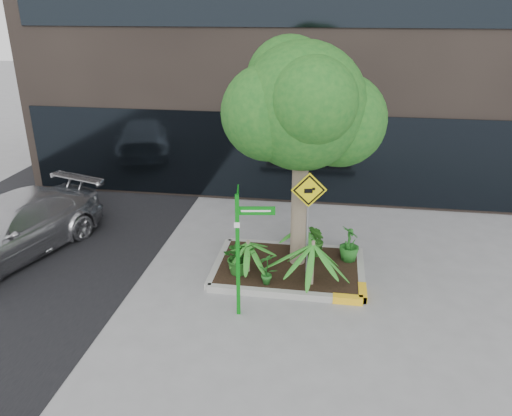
# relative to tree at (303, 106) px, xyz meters

# --- Properties ---
(ground) EXTENTS (80.00, 80.00, 0.00)m
(ground) POSITION_rel_tree_xyz_m (-0.37, -0.53, -3.67)
(ground) COLOR gray
(ground) RESTS_ON ground
(asphalt_road) EXTENTS (7.00, 80.00, 0.01)m
(asphalt_road) POSITION_rel_tree_xyz_m (-6.87, -0.53, -3.66)
(asphalt_road) COLOR black
(asphalt_road) RESTS_ON ground
(planter) EXTENTS (3.35, 2.36, 0.15)m
(planter) POSITION_rel_tree_xyz_m (-0.14, -0.25, -3.57)
(planter) COLOR #9E9E99
(planter) RESTS_ON ground
(tree) EXTENTS (3.35, 2.97, 5.02)m
(tree) POSITION_rel_tree_xyz_m (0.00, 0.00, 0.00)
(tree) COLOR gray
(tree) RESTS_ON ground
(palm_front) EXTENTS (1.12, 1.12, 1.24)m
(palm_front) POSITION_rel_tree_xyz_m (0.37, -0.95, -2.59)
(palm_front) COLOR gray
(palm_front) RESTS_ON ground
(palm_left) EXTENTS (0.83, 0.83, 0.92)m
(palm_left) POSITION_rel_tree_xyz_m (-1.03, -0.62, -2.83)
(palm_left) COLOR gray
(palm_left) RESTS_ON ground
(palm_back) EXTENTS (0.82, 0.82, 0.91)m
(palm_back) POSITION_rel_tree_xyz_m (0.07, 0.44, -2.84)
(palm_back) COLOR gray
(palm_back) RESTS_ON ground
(parked_car) EXTENTS (3.32, 5.16, 1.39)m
(parked_car) POSITION_rel_tree_xyz_m (-6.72, -0.49, -2.97)
(parked_car) COLOR #B6B6BB
(parked_car) RESTS_ON ground
(shrub_a) EXTENTS (0.91, 0.91, 0.80)m
(shrub_a) POSITION_rel_tree_xyz_m (-1.20, -0.72, -3.12)
(shrub_a) COLOR #1C5317
(shrub_a) RESTS_ON planter
(shrub_b) EXTENTS (0.61, 0.61, 0.82)m
(shrub_b) POSITION_rel_tree_xyz_m (1.15, 0.24, -3.11)
(shrub_b) COLOR #1F631D
(shrub_b) RESTS_ON planter
(shrub_c) EXTENTS (0.52, 0.52, 0.73)m
(shrub_c) POSITION_rel_tree_xyz_m (-0.55, -1.08, -3.15)
(shrub_c) COLOR #1F621E
(shrub_c) RESTS_ON planter
(shrub_d) EXTENTS (0.58, 0.58, 0.80)m
(shrub_d) POSITION_rel_tree_xyz_m (0.41, 0.31, -3.12)
(shrub_d) COLOR #245C1A
(shrub_d) RESTS_ON planter
(street_sign_post) EXTENTS (0.79, 0.72, 2.48)m
(street_sign_post) POSITION_rel_tree_xyz_m (-0.93, -1.97, -2.14)
(street_sign_post) COLOR #0B7913
(street_sign_post) RESTS_ON ground
(cattle_sign) EXTENTS (0.72, 0.35, 2.36)m
(cattle_sign) POSITION_rel_tree_xyz_m (0.23, -0.71, -1.92)
(cattle_sign) COLOR slate
(cattle_sign) RESTS_ON ground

